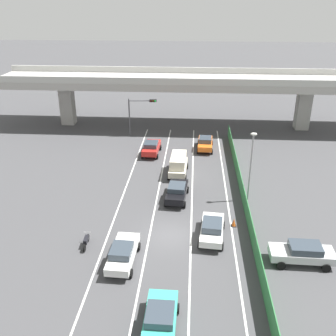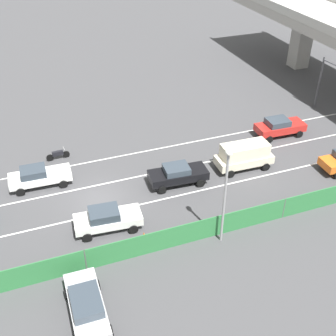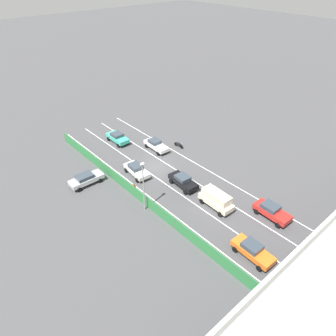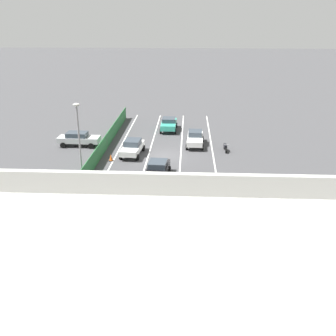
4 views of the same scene
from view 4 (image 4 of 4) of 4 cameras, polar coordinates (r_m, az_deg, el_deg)
ground_plane at (r=41.35m, az=-0.52°, el=1.77°), size 300.00×300.00×0.00m
lane_line_left_edge at (r=37.06m, az=6.97°, el=-0.74°), size 0.14×45.22×0.01m
lane_line_mid_left at (r=36.97m, az=1.69°, el=-0.64°), size 0.14×45.22×0.01m
lane_line_mid_right at (r=37.19m, az=-3.57°, el=-0.53°), size 0.14×45.22×0.01m
lane_line_right_edge at (r=37.73m, az=-8.73°, el=-0.43°), size 0.14×45.22×0.01m
elevated_overpass at (r=12.39m, az=-9.17°, el=-15.21°), size 54.82×9.07×8.03m
green_fence at (r=37.75m, az=-10.91°, el=0.76°), size 0.10×41.32×1.63m
car_sedan_black at (r=35.31m, az=-1.52°, el=-0.16°), size 2.25×4.59×1.60m
car_hatchback_white at (r=44.65m, az=3.94°, el=4.38°), size 2.07×4.68×1.61m
car_sedan_red at (r=24.96m, az=5.05°, el=-9.76°), size 2.17×4.54×1.68m
car_taxi_teal at (r=50.58m, az=0.11°, el=6.45°), size 2.10×4.49×1.62m
car_taxi_orange at (r=23.82m, az=-11.40°, el=-11.82°), size 2.13×4.66×1.68m
car_van_cream at (r=29.86m, az=-2.12°, el=-3.55°), size 2.14×4.65×2.20m
car_sedan_white at (r=41.55m, az=-5.17°, el=3.07°), size 2.31×4.61×1.62m
motorcycle at (r=43.17m, az=8.28°, el=3.02°), size 0.60×1.95×0.93m
parked_wagon_silver at (r=45.43m, az=-12.84°, el=4.21°), size 4.68×2.06×1.60m
traffic_light at (r=17.98m, az=13.90°, el=-12.98°), size 3.87×0.53×5.31m
street_lamp at (r=35.14m, az=-12.80°, el=4.88°), size 0.60×0.36×6.86m
traffic_cone at (r=40.25m, az=-8.27°, el=1.50°), size 0.47×0.47×0.72m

